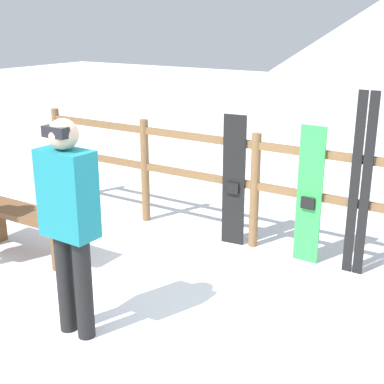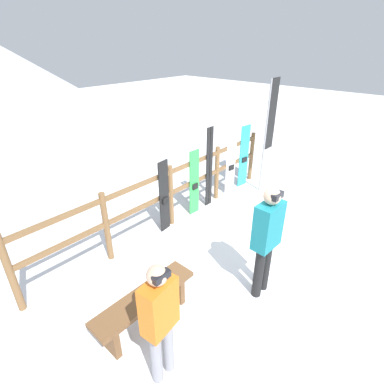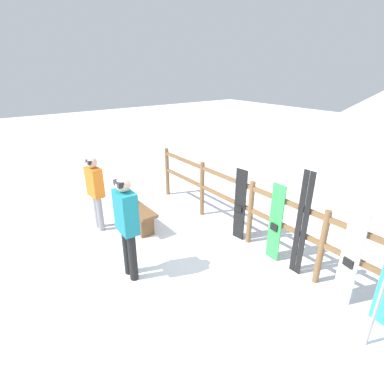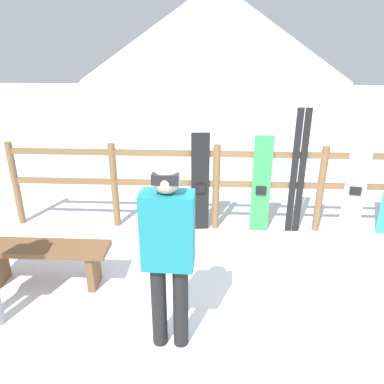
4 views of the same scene
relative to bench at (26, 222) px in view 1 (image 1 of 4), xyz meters
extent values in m
plane|color=white|center=(1.92, -0.18, -0.37)|extent=(40.00, 40.00, 0.00)
cylinder|color=brown|center=(-1.02, 1.48, 0.26)|extent=(0.10, 0.10, 1.26)
cylinder|color=brown|center=(0.45, 1.48, 0.26)|extent=(0.10, 0.10, 1.26)
cylinder|color=brown|center=(1.92, 1.48, 0.26)|extent=(0.10, 0.10, 1.26)
cube|color=brown|center=(1.92, 1.48, 0.32)|extent=(5.87, 0.05, 0.08)
cube|color=brown|center=(1.92, 1.48, 0.77)|extent=(5.87, 0.05, 0.08)
cube|color=brown|center=(0.00, 0.00, 0.10)|extent=(1.46, 0.36, 0.06)
cube|color=brown|center=(0.55, 0.00, -0.15)|extent=(0.08, 0.29, 0.44)
cylinder|color=black|center=(1.40, -0.82, 0.05)|extent=(0.14, 0.14, 0.84)
cylinder|color=black|center=(1.60, -0.82, 0.05)|extent=(0.14, 0.14, 0.84)
cube|color=teal|center=(1.50, -0.82, 0.80)|extent=(0.44, 0.25, 0.66)
sphere|color=#D8B293|center=(1.50, -0.82, 1.24)|extent=(0.23, 0.23, 0.23)
cube|color=black|center=(1.50, -0.88, 1.27)|extent=(0.20, 0.08, 0.08)
cube|color=black|center=(1.69, 1.42, 0.35)|extent=(0.25, 0.05, 1.44)
cube|color=black|center=(1.69, 1.40, 0.28)|extent=(0.14, 0.04, 0.12)
cube|color=green|center=(2.55, 1.42, 0.34)|extent=(0.26, 0.03, 1.42)
cube|color=black|center=(2.55, 1.40, 0.27)|extent=(0.14, 0.04, 0.12)
cube|color=black|center=(2.98, 1.42, 0.52)|extent=(0.09, 0.02, 1.79)
cube|color=black|center=(3.08, 1.42, 0.52)|extent=(0.09, 0.02, 1.79)
camera|label=1|loc=(4.26, -3.46, 2.03)|focal=50.00mm
camera|label=2|loc=(-1.65, -2.29, 3.02)|focal=28.00mm
camera|label=3|loc=(5.31, -2.41, 2.82)|focal=28.00mm
camera|label=4|loc=(1.84, -3.48, 2.25)|focal=35.00mm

